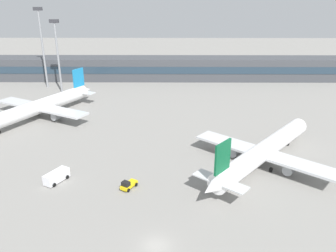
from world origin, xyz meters
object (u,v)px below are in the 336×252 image
airplane_mid (37,108)px  floodlight_tower_east (42,43)px  baggage_tug_yellow (128,185)px  service_van_white (57,176)px  airplane_near (265,150)px  floodlight_tower_west (57,51)px

airplane_mid → floodlight_tower_east: bearing=104.5°
airplane_mid → baggage_tug_yellow: bearing=-51.1°
service_van_white → floodlight_tower_east: 76.70m
service_van_white → airplane_near: bearing=10.2°
airplane_near → floodlight_tower_west: bearing=136.9°
baggage_tug_yellow → floodlight_tower_west: 74.57m
airplane_mid → floodlight_tower_east: size_ratio=1.43×
floodlight_tower_east → floodlight_tower_west: bearing=-43.3°
airplane_near → floodlight_tower_east: (-67.34, 63.16, 13.37)m
baggage_tug_yellow → floodlight_tower_west: bearing=115.8°
floodlight_tower_west → floodlight_tower_east: floodlight_tower_east is taller
airplane_near → airplane_mid: bearing=154.7°
baggage_tug_yellow → floodlight_tower_east: bearing=118.4°
baggage_tug_yellow → airplane_mid: bearing=128.9°
floodlight_tower_east → airplane_mid: bearing=-75.5°
floodlight_tower_east → service_van_white: bearing=-70.2°
airplane_mid → floodlight_tower_east: floodlight_tower_east is taller
airplane_near → floodlight_tower_east: floodlight_tower_east is taller
airplane_near → floodlight_tower_east: bearing=136.8°
floodlight_tower_west → service_van_white: bearing=-74.4°
baggage_tug_yellow → floodlight_tower_east: 84.67m
airplane_near → baggage_tug_yellow: (-27.84, -10.02, -2.53)m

